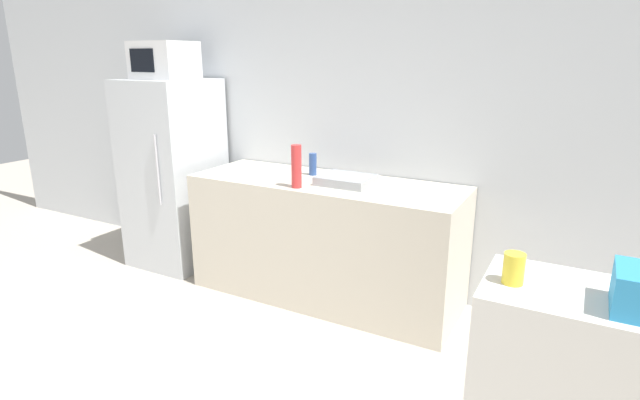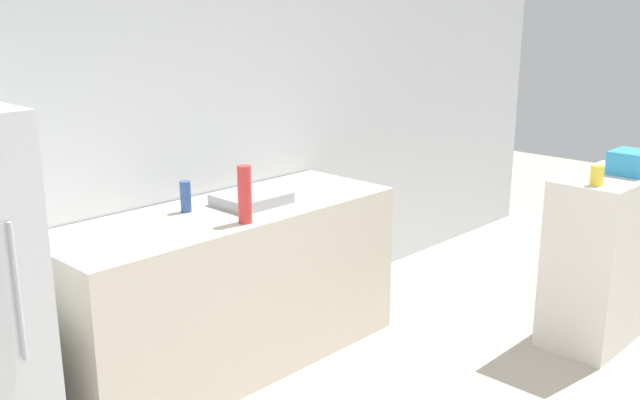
{
  "view_description": "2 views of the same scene",
  "coord_description": "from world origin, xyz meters",
  "px_view_note": "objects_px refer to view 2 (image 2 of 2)",
  "views": [
    {
      "loc": [
        1.87,
        -0.77,
        1.78
      ],
      "look_at": [
        0.4,
        1.91,
        0.9
      ],
      "focal_mm": 28.0,
      "sensor_mm": 36.0,
      "label": 1
    },
    {
      "loc": [
        -2.11,
        -0.6,
        1.97
      ],
      "look_at": [
        0.19,
        1.6,
        1.11
      ],
      "focal_mm": 40.0,
      "sensor_mm": 36.0,
      "label": 2
    }
  ],
  "objects_px": {
    "jar": "(597,176)",
    "bottle_short": "(186,197)",
    "basket": "(631,162)",
    "bottle_tall": "(245,194)"
  },
  "relations": [
    {
      "from": "bottle_tall",
      "to": "basket",
      "type": "xyz_separation_m",
      "value": [
        1.98,
        -1.16,
        0.03
      ]
    },
    {
      "from": "bottle_tall",
      "to": "basket",
      "type": "relative_size",
      "value": 1.22
    },
    {
      "from": "bottle_tall",
      "to": "basket",
      "type": "height_order",
      "value": "bottle_tall"
    },
    {
      "from": "bottle_tall",
      "to": "bottle_short",
      "type": "xyz_separation_m",
      "value": [
        -0.09,
        0.38,
        -0.06
      ]
    },
    {
      "from": "jar",
      "to": "bottle_short",
      "type": "bearing_deg",
      "value": 137.45
    },
    {
      "from": "bottle_tall",
      "to": "jar",
      "type": "bearing_deg",
      "value": -35.92
    },
    {
      "from": "bottle_short",
      "to": "basket",
      "type": "height_order",
      "value": "basket"
    },
    {
      "from": "bottle_tall",
      "to": "jar",
      "type": "height_order",
      "value": "bottle_tall"
    },
    {
      "from": "bottle_short",
      "to": "basket",
      "type": "xyz_separation_m",
      "value": [
        2.07,
        -1.55,
        0.1
      ]
    },
    {
      "from": "basket",
      "to": "jar",
      "type": "distance_m",
      "value": 0.42
    }
  ]
}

